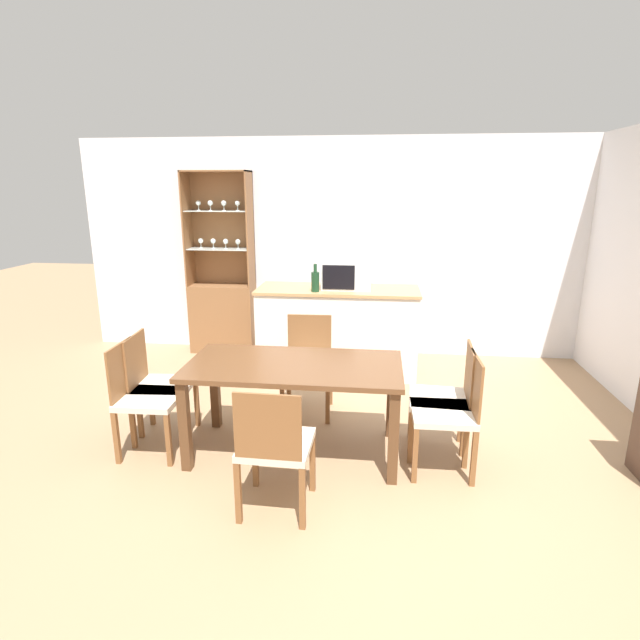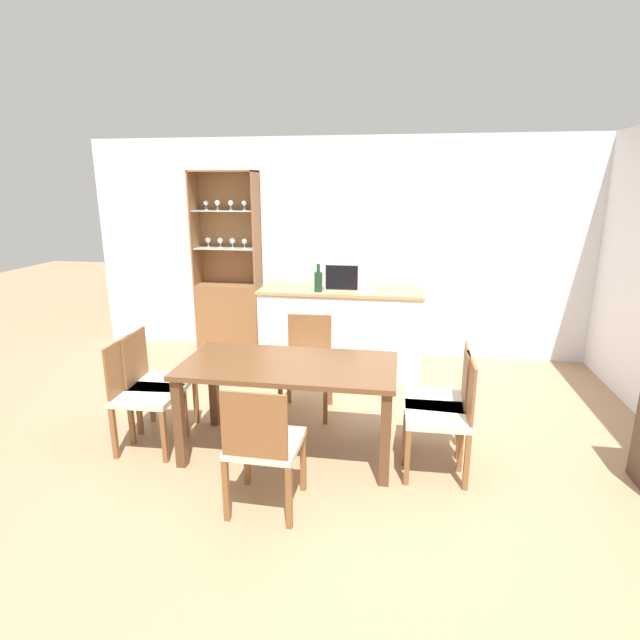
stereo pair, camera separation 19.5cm
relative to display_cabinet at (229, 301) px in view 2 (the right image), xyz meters
name	(u,v)px [view 2 (the right image)]	position (x,y,z in m)	size (l,w,h in m)	color
ground_plane	(339,461)	(1.68, -2.45, -0.62)	(18.00, 18.00, 0.00)	#A37F5B
wall_back	(368,249)	(1.68, 0.18, 0.66)	(6.80, 0.06, 2.55)	silver
kitchen_counter	(341,330)	(1.46, -0.56, -0.15)	(1.73, 0.65, 0.94)	white
display_cabinet	(229,301)	(0.00, 0.00, 0.00)	(0.78, 0.33, 2.17)	brown
dining_table	(289,375)	(1.28, -2.35, 0.01)	(1.60, 0.80, 0.72)	brown
dining_chair_side_right_near	(443,415)	(2.41, -2.47, -0.17)	(0.44, 0.44, 0.87)	beige
dining_chair_head_far	(307,364)	(1.28, -1.61, -0.17)	(0.45, 0.45, 0.87)	beige
dining_chair_side_right_far	(441,401)	(2.41, -2.23, -0.17)	(0.46, 0.46, 0.87)	beige
dining_chair_side_left_far	(157,382)	(0.15, -2.23, -0.17)	(0.47, 0.47, 0.87)	beige
dining_chair_side_left_near	(143,394)	(0.15, -2.47, -0.17)	(0.45, 0.45, 0.87)	beige
dining_chair_head_near	(263,445)	(1.28, -3.08, -0.17)	(0.44, 0.44, 0.87)	beige
microwave	(350,275)	(1.55, -0.53, 0.46)	(0.52, 0.38, 0.29)	silver
wine_bottle	(318,281)	(1.24, -0.76, 0.43)	(0.08, 0.08, 0.29)	#193D23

